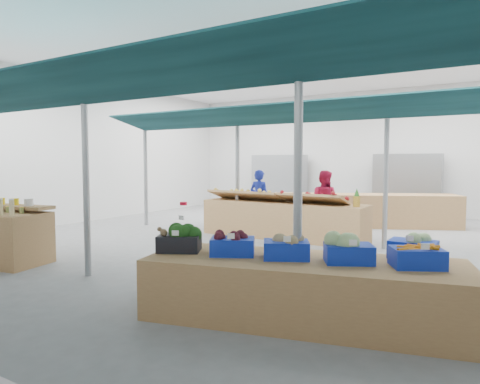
{
  "coord_description": "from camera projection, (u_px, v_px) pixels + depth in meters",
  "views": [
    {
      "loc": [
        4.37,
        -8.41,
        1.76
      ],
      "look_at": [
        0.32,
        -1.6,
        1.21
      ],
      "focal_mm": 32.0,
      "sensor_mm": 36.0,
      "label": 1
    }
  ],
  "objects": [
    {
      "name": "floor",
      "position": [
        264.0,
        241.0,
        9.57
      ],
      "size": [
        13.0,
        13.0,
        0.0
      ],
      "primitive_type": "plane",
      "color": "slate",
      "rests_on": "ground"
    },
    {
      "name": "hall",
      "position": [
        291.0,
        126.0,
        10.62
      ],
      "size": [
        13.0,
        13.0,
        13.0
      ],
      "color": "silver",
      "rests_on": "ground"
    },
    {
      "name": "pole_grid",
      "position": [
        256.0,
        159.0,
        7.56
      ],
      "size": [
        10.0,
        4.6,
        3.0
      ],
      "color": "gray",
      "rests_on": "floor"
    },
    {
      "name": "awnings",
      "position": [
        257.0,
        104.0,
        7.49
      ],
      "size": [
        9.5,
        7.08,
        0.3
      ],
      "color": "black",
      "rests_on": "pole_grid"
    },
    {
      "name": "back_shelving_left",
      "position": [
        279.0,
        183.0,
        15.92
      ],
      "size": [
        2.0,
        0.5,
        2.0
      ],
      "primitive_type": "cube",
      "color": "#B23F33",
      "rests_on": "floor"
    },
    {
      "name": "back_shelving_right",
      "position": [
        407.0,
        186.0,
        13.62
      ],
      "size": [
        2.0,
        0.5,
        2.0
      ],
      "primitive_type": "cube",
      "color": "#B23F33",
      "rests_on": "floor"
    },
    {
      "name": "veg_counter",
      "position": [
        303.0,
        290.0,
        4.76
      ],
      "size": [
        3.68,
        1.95,
        0.68
      ],
      "primitive_type": "cube",
      "rotation": [
        0.0,
        0.0,
        0.24
      ],
      "color": "#946840",
      "rests_on": "floor"
    },
    {
      "name": "fruit_counter",
      "position": [
        283.0,
        220.0,
        9.93
      ],
      "size": [
        3.92,
        1.05,
        0.83
      ],
      "primitive_type": "cube",
      "rotation": [
        0.0,
        0.0,
        -0.03
      ],
      "color": "#946840",
      "rests_on": "floor"
    },
    {
      "name": "far_counter",
      "position": [
        364.0,
        210.0,
        11.71
      ],
      "size": [
        4.89,
        2.94,
        0.89
      ],
      "primitive_type": "cube",
      "rotation": [
        0.0,
        0.0,
        0.43
      ],
      "color": "#946840",
      "rests_on": "floor"
    },
    {
      "name": "vendor_left",
      "position": [
        259.0,
        199.0,
        11.46
      ],
      "size": [
        0.58,
        0.39,
        1.56
      ],
      "primitive_type": "imported",
      "rotation": [
        0.0,
        0.0,
        3.11
      ],
      "color": "navy",
      "rests_on": "floor"
    },
    {
      "name": "vendor_right",
      "position": [
        324.0,
        202.0,
        10.54
      ],
      "size": [
        0.78,
        0.61,
        1.56
      ],
      "primitive_type": "imported",
      "rotation": [
        0.0,
        0.0,
        3.11
      ],
      "color": "#B7163D",
      "rests_on": "floor"
    },
    {
      "name": "crate_broccoli",
      "position": [
        179.0,
        238.0,
        5.17
      ],
      "size": [
        0.6,
        0.54,
        0.35
      ],
      "rotation": [
        0.0,
        0.0,
        0.47
      ],
      "color": "black",
      "rests_on": "veg_counter"
    },
    {
      "name": "crate_beets",
      "position": [
        233.0,
        244.0,
        4.97
      ],
      "size": [
        0.6,
        0.54,
        0.29
      ],
      "rotation": [
        0.0,
        0.0,
        0.47
      ],
      "color": "#0F2AAA",
      "rests_on": "veg_counter"
    },
    {
      "name": "crate_celeriac",
      "position": [
        286.0,
        246.0,
        4.78
      ],
      "size": [
        0.6,
        0.54,
        0.31
      ],
      "rotation": [
        0.0,
        0.0,
        0.47
      ],
      "color": "#0F2AAA",
      "rests_on": "veg_counter"
    },
    {
      "name": "crate_cabbage",
      "position": [
        349.0,
        248.0,
        4.58
      ],
      "size": [
        0.6,
        0.54,
        0.35
      ],
      "rotation": [
        0.0,
        0.0,
        0.47
      ],
      "color": "#0F2AAA",
      "rests_on": "veg_counter"
    },
    {
      "name": "crate_carrots",
      "position": [
        417.0,
        257.0,
        4.38
      ],
      "size": [
        0.6,
        0.54,
        0.29
      ],
      "rotation": [
        0.0,
        0.0,
        0.47
      ],
      "color": "#0F2AAA",
      "rests_on": "veg_counter"
    },
    {
      "name": "sparrow",
      "position": [
        163.0,
        232.0,
        5.1
      ],
      "size": [
        0.12,
        0.09,
        0.11
      ],
      "rotation": [
        0.0,
        0.0,
        0.47
      ],
      "color": "brown",
      "rests_on": "crate_broccoli"
    },
    {
      "name": "pole_ribbon",
      "position": [
        183.0,
        205.0,
        6.81
      ],
      "size": [
        0.12,
        0.12,
        0.28
      ],
      "color": "red",
      "rests_on": "pole_grid"
    },
    {
      "name": "apple_heap_yellow",
      "position": [
        247.0,
        194.0,
        10.31
      ],
      "size": [
        1.94,
        0.82,
        0.27
      ],
      "rotation": [
        0.0,
        0.0,
        -0.06
      ],
      "color": "#997247",
      "rests_on": "fruit_counter"
    },
    {
      "name": "apple_heap_red",
      "position": [
        313.0,
        197.0,
        9.39
      ],
      "size": [
        1.54,
        0.8,
        0.27
      ],
      "rotation": [
        0.0,
        0.0,
        -0.06
      ],
      "color": "#997247",
      "rests_on": "fruit_counter"
    },
    {
      "name": "pineapple",
      "position": [
        357.0,
        198.0,
        8.86
      ],
      "size": [
        0.14,
        0.14,
        0.39
      ],
      "rotation": [
        0.0,
        0.0,
        -0.06
      ],
      "color": "#8C6019",
      "rests_on": "fruit_counter"
    },
    {
      "name": "crate_extra",
      "position": [
        413.0,
        245.0,
        4.8
      ],
      "size": [
        0.51,
        0.41,
        0.32
      ],
      "rotation": [
        0.0,
        0.0,
        -0.03
      ],
      "color": "#0F2AAA",
      "rests_on": "veg_counter"
    }
  ]
}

